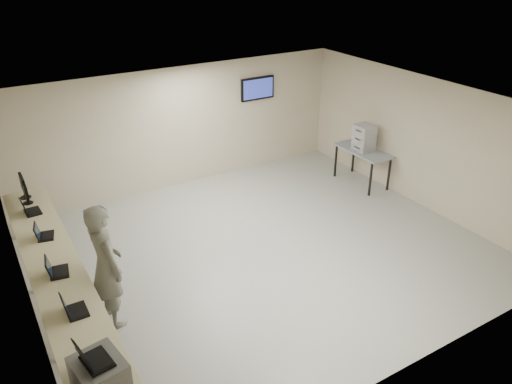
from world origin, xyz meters
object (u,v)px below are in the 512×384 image
workbench (57,272)px  side_table (363,153)px  equipment_box (101,382)px  soldier (106,265)px

workbench → side_table: size_ratio=4.18×
side_table → workbench: bearing=-169.9°
workbench → equipment_box: (-0.06, -2.75, 0.35)m
workbench → soldier: bearing=-35.9°
soldier → workbench: bearing=45.7°
equipment_box → soldier: soldier is taller
workbench → side_table: (7.19, 1.28, -0.04)m
workbench → equipment_box: 2.77m
soldier → side_table: 6.79m
workbench → soldier: (0.63, -0.45, 0.17)m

